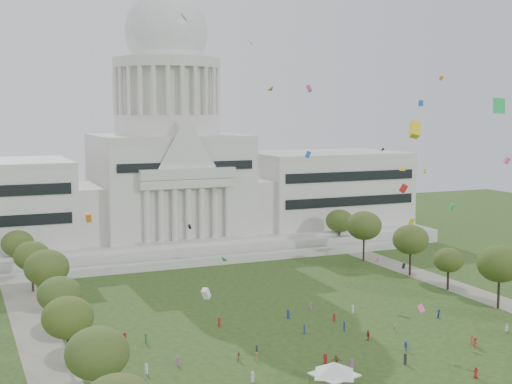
{
  "coord_description": "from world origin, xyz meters",
  "views": [
    {
      "loc": [
        -61.03,
        -97.86,
        42.0
      ],
      "look_at": [
        0.0,
        45.0,
        24.0
      ],
      "focal_mm": 50.0,
      "sensor_mm": 36.0,
      "label": 1
    }
  ],
  "objects": [
    {
      "name": "ground",
      "position": [
        0.0,
        0.0,
        0.0
      ],
      "size": [
        400.0,
        400.0,
        0.0
      ],
      "primitive_type": "plane",
      "color": "#2B4518",
      "rests_on": "ground"
    },
    {
      "name": "capitol",
      "position": [
        0.0,
        113.59,
        22.3
      ],
      "size": [
        160.0,
        64.5,
        91.3
      ],
      "color": "beige",
      "rests_on": "ground"
    },
    {
      "name": "path_left",
      "position": [
        -48.0,
        30.0,
        0.02
      ],
      "size": [
        8.0,
        160.0,
        0.04
      ],
      "primitive_type": "cube",
      "color": "gray",
      "rests_on": "ground"
    },
    {
      "name": "path_right",
      "position": [
        48.0,
        30.0,
        0.02
      ],
      "size": [
        8.0,
        160.0,
        0.04
      ],
      "primitive_type": "cube",
      "color": "gray",
      "rests_on": "ground"
    },
    {
      "name": "row_tree_l_1",
      "position": [
        -44.07,
        -2.96,
        8.95
      ],
      "size": [
        8.86,
        8.86,
        12.59
      ],
      "color": "black",
      "rests_on": "ground"
    },
    {
      "name": "row_tree_l_2",
      "position": [
        -45.04,
        17.3,
        8.51
      ],
      "size": [
        8.42,
        8.42,
        11.97
      ],
      "color": "black",
      "rests_on": "ground"
    },
    {
      "name": "row_tree_r_2",
      "position": [
        44.17,
        17.44,
        9.66
      ],
      "size": [
        9.55,
        9.55,
        13.58
      ],
      "color": "black",
      "rests_on": "ground"
    },
    {
      "name": "row_tree_l_3",
      "position": [
        -44.09,
        33.92,
        8.21
      ],
      "size": [
        8.12,
        8.12,
        11.55
      ],
      "color": "black",
      "rests_on": "ground"
    },
    {
      "name": "row_tree_r_3",
      "position": [
        44.4,
        34.48,
        7.08
      ],
      "size": [
        7.01,
        7.01,
        9.98
      ],
      "color": "black",
      "rests_on": "ground"
    },
    {
      "name": "row_tree_l_4",
      "position": [
        -44.08,
        52.42,
        9.39
      ],
      "size": [
        9.29,
        9.29,
        13.21
      ],
      "color": "black",
      "rests_on": "ground"
    },
    {
      "name": "row_tree_r_4",
      "position": [
        44.76,
        50.04,
        9.29
      ],
      "size": [
        9.19,
        9.19,
        13.06
      ],
      "color": "black",
      "rests_on": "ground"
    },
    {
      "name": "row_tree_l_5",
      "position": [
        -45.22,
        71.01,
        8.42
      ],
      "size": [
        8.33,
        8.33,
        11.85
      ],
      "color": "black",
      "rests_on": "ground"
    },
    {
      "name": "row_tree_r_5",
      "position": [
        43.49,
        70.19,
        9.93
      ],
      "size": [
        9.82,
        9.82,
        13.96
      ],
      "color": "black",
      "rests_on": "ground"
    },
    {
      "name": "row_tree_l_6",
      "position": [
        -46.87,
        89.14,
        8.27
      ],
      "size": [
        8.19,
        8.19,
        11.64
      ],
      "color": "black",
      "rests_on": "ground"
    },
    {
      "name": "row_tree_r_6",
      "position": [
        45.96,
        88.13,
        8.51
      ],
      "size": [
        8.42,
        8.42,
        11.97
      ],
      "color": "black",
      "rests_on": "ground"
    },
    {
      "name": "event_tent",
      "position": [
        -9.79,
        -7.82,
        3.5
      ],
      "size": [
        9.92,
        9.92,
        4.51
      ],
      "color": "#4C4C4C",
      "rests_on": "ground"
    },
    {
      "name": "person_0",
      "position": [
        34.33,
        4.12,
        0.78
      ],
      "size": [
        0.9,
        0.78,
        1.56
      ],
      "primitive_type": "imported",
      "rotation": [
        0.0,
        0.0,
        5.82
      ],
      "color": "silver",
      "rests_on": "ground"
    },
    {
      "name": "person_2",
      "position": [
        28.08,
        16.41,
        0.9
      ],
      "size": [
        1.01,
        0.82,
        1.8
      ],
      "primitive_type": "imported",
      "rotation": [
        0.0,
        0.0,
        0.37
      ],
      "color": "navy",
      "rests_on": "ground"
    },
    {
      "name": "person_3",
      "position": [
        10.44,
        2.71,
        0.86
      ],
      "size": [
        1.12,
        1.23,
        1.71
      ],
      "primitive_type": "imported",
      "rotation": [
        0.0,
        0.0,
        5.35
      ],
      "color": "navy",
      "rests_on": "ground"
    },
    {
      "name": "person_4",
      "position": [
        7.5,
        10.33,
        0.95
      ],
      "size": [
        0.7,
        1.16,
        1.89
      ],
      "primitive_type": "imported",
      "rotation": [
        0.0,
        0.0,
        4.63
      ],
      "color": "#B21E1E",
      "rests_on": "ground"
    },
    {
      "name": "person_5",
      "position": [
        -4.6,
        0.65,
        1.02
      ],
      "size": [
        2.01,
        1.65,
        2.05
      ],
      "primitive_type": "imported",
      "rotation": [
        0.0,
        0.0,
        2.58
      ],
      "color": "olive",
      "rests_on": "ground"
    },
    {
      "name": "person_6",
      "position": [
        13.22,
        -12.2,
        0.9
      ],
      "size": [
        0.94,
        1.05,
        1.81
      ],
      "primitive_type": "imported",
      "rotation": [
        0.0,
        0.0,
        2.11
      ],
      "color": "#B21E1E",
      "rests_on": "ground"
    },
    {
      "name": "person_8",
      "position": [
        -18.4,
        9.47,
        0.8
      ],
      "size": [
        0.84,
        0.6,
        1.59
      ],
      "primitive_type": "imported",
      "rotation": [
        0.0,
        0.0,
        2.98
      ],
      "color": "olive",
      "rests_on": "ground"
    },
    {
      "name": "person_9",
      "position": [
        22.69,
        -0.86,
        0.97
      ],
      "size": [
        1.4,
        1.19,
        1.93
      ],
      "primitive_type": "imported",
      "rotation": [
        0.0,
        0.0,
        0.54
      ],
      "color": "#B21E1E",
      "rests_on": "ground"
    },
    {
      "name": "person_10",
      "position": [
        14.86,
        12.67,
        0.69
      ],
      "size": [
        0.61,
        0.88,
        1.37
      ],
      "primitive_type": "imported",
      "rotation": [
        0.0,
        0.0,
        1.79
      ],
      "color": "silver",
      "rests_on": "ground"
    },
    {
      "name": "distant_crowd",
      "position": [
        -12.17,
        12.51,
        0.89
      ],
      "size": [
        62.06,
        39.95,
        1.94
      ],
      "color": "#26262B",
      "rests_on": "ground"
    },
    {
      "name": "kite_swarm",
      "position": [
        1.4,
        9.36,
        29.59
      ],
      "size": [
        81.5,
        99.57,
        61.94
      ],
      "color": "yellow",
      "rests_on": "ground"
    }
  ]
}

